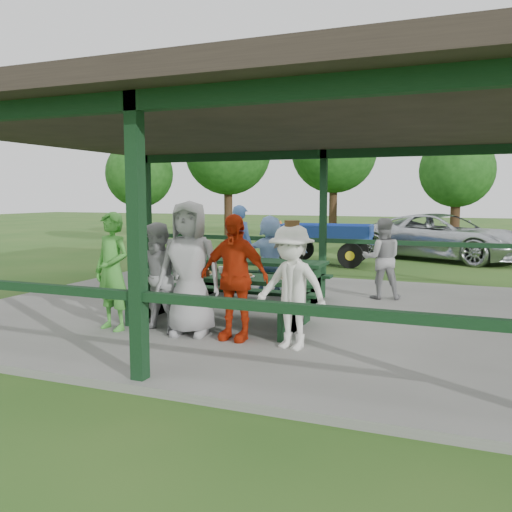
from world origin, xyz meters
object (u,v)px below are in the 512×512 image
at_px(spectator_blue, 241,246).
at_px(contestant_grey_left, 159,278).
at_px(contestant_grey_mid, 190,268).
at_px(pickup_truck, 443,237).
at_px(picnic_table_near, 220,292).
at_px(contestant_red, 234,277).
at_px(spectator_grey, 382,258).
at_px(contestant_green, 112,271).
at_px(contestant_white_fedora, 291,287).
at_px(picnic_table_far, 258,275).
at_px(farm_trailer, 325,243).
at_px(spectator_lblue, 270,254).

bearing_deg(spectator_blue, contestant_grey_left, 116.82).
xyz_separation_m(contestant_grey_mid, pickup_truck, (2.81, 11.64, -0.31)).
bearing_deg(picnic_table_near, contestant_grey_mid, -97.18).
bearing_deg(contestant_grey_mid, contestant_red, -8.54).
bearing_deg(picnic_table_near, spectator_grey, 56.24).
bearing_deg(contestant_green, spectator_grey, 63.02).
relative_size(picnic_table_near, spectator_grey, 1.82).
xyz_separation_m(picnic_table_near, contestant_white_fedora, (1.44, -0.89, 0.32)).
height_order(picnic_table_far, contestant_grey_left, contestant_grey_left).
bearing_deg(spectator_blue, spectator_grey, -167.44).
bearing_deg(contestant_green, farm_trailer, 98.41).
height_order(picnic_table_near, spectator_grey, spectator_grey).
xyz_separation_m(spectator_blue, pickup_truck, (3.80, 7.55, -0.24)).
distance_m(picnic_table_far, spectator_grey, 2.37).
bearing_deg(spectator_grey, contestant_grey_mid, 45.23).
xyz_separation_m(contestant_green, contestant_red, (1.86, 0.16, -0.00)).
height_order(picnic_table_far, spectator_blue, spectator_blue).
relative_size(picnic_table_far, contestant_grey_left, 1.62).
relative_size(contestant_grey_mid, spectator_grey, 1.23).
bearing_deg(pickup_truck, farm_trailer, 150.72).
relative_size(picnic_table_near, contestant_grey_left, 1.76).
relative_size(contestant_white_fedora, spectator_blue, 0.94).
distance_m(picnic_table_near, contestant_grey_left, 1.05).
relative_size(pickup_truck, farm_trailer, 1.44).
height_order(contestant_green, contestant_white_fedora, contestant_green).
height_order(picnic_table_near, pickup_truck, pickup_truck).
height_order(picnic_table_far, spectator_lblue, spectator_lblue).
height_order(contestant_green, contestant_red, contestant_green).
bearing_deg(spectator_blue, picnic_table_far, 144.11).
relative_size(contestant_grey_left, contestant_grey_mid, 0.84).
bearing_deg(spectator_grey, spectator_blue, -22.37).
bearing_deg(picnic_table_near, contestant_white_fedora, -31.73).
bearing_deg(contestant_white_fedora, pickup_truck, 96.92).
xyz_separation_m(contestant_grey_left, pickup_truck, (3.25, 11.73, -0.15)).
distance_m(contestant_red, spectator_blue, 4.41).
bearing_deg(picnic_table_far, spectator_lblue, 91.21).
xyz_separation_m(contestant_white_fedora, farm_trailer, (-1.95, 9.30, -0.26)).
distance_m(picnic_table_far, contestant_grey_left, 2.89).
bearing_deg(contestant_grey_left, contestant_grey_mid, 20.56).
bearing_deg(spectator_blue, contestant_white_fedora, 140.22).
bearing_deg(contestant_grey_left, picnic_table_far, 91.98).
bearing_deg(spectator_grey, spectator_lblue, -9.22).
relative_size(contestant_green, contestant_grey_left, 1.09).
bearing_deg(contestant_white_fedora, picnic_table_near, 161.36).
bearing_deg(picnic_table_far, spectator_blue, 124.79).
bearing_deg(contestant_grey_mid, spectator_grey, 51.70).
distance_m(picnic_table_far, pickup_truck, 9.34).
bearing_deg(spectator_blue, contestant_red, 131.52).
xyz_separation_m(contestant_grey_left, spectator_grey, (2.52, 3.82, -0.02)).
xyz_separation_m(spectator_lblue, farm_trailer, (-0.34, 5.68, -0.25)).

